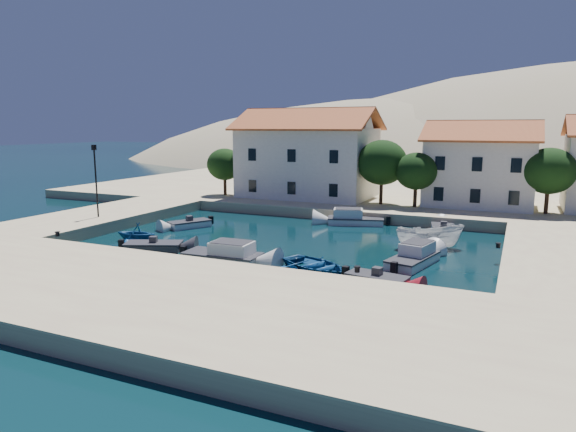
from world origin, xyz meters
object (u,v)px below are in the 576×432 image
(building_mid, at_px, (480,163))
(rowboat_south, at_px, (315,271))
(building_left, at_px, (308,152))
(cabin_cruiser_south, at_px, (222,255))
(boat_east, at_px, (429,248))
(cabin_cruiser_east, at_px, (413,258))
(lamppost, at_px, (96,174))

(building_mid, height_order, rowboat_south, building_mid)
(building_left, xyz_separation_m, cabin_cruiser_south, (4.28, -25.23, -5.46))
(building_mid, height_order, boat_east, building_mid)
(building_mid, relative_size, rowboat_south, 2.16)
(building_mid, xyz_separation_m, cabin_cruiser_east, (-2.20, -21.85, -4.75))
(building_mid, bearing_deg, lamppost, -144.55)
(building_left, relative_size, lamppost, 2.36)
(building_left, bearing_deg, rowboat_south, -66.76)
(rowboat_south, height_order, cabin_cruiser_east, cabin_cruiser_east)
(lamppost, relative_size, cabin_cruiser_south, 1.20)
(building_left, bearing_deg, boat_east, -44.51)
(lamppost, height_order, boat_east, lamppost)
(cabin_cruiser_south, distance_m, cabin_cruiser_east, 12.32)
(lamppost, relative_size, rowboat_south, 1.28)
(building_left, bearing_deg, cabin_cruiser_south, -80.38)
(cabin_cruiser_east, bearing_deg, cabin_cruiser_south, 123.45)
(boat_east, bearing_deg, cabin_cruiser_east, 151.07)
(building_mid, relative_size, boat_east, 2.11)
(cabin_cruiser_south, relative_size, rowboat_south, 1.07)
(cabin_cruiser_east, xyz_separation_m, boat_east, (0.22, 5.11, -0.48))
(boat_east, bearing_deg, rowboat_south, 122.45)
(cabin_cruiser_east, distance_m, boat_east, 5.14)
(building_mid, bearing_deg, boat_east, -96.77)
(lamppost, bearing_deg, cabin_cruiser_east, -1.79)
(building_left, xyz_separation_m, building_mid, (18.00, 1.00, -0.71))
(cabin_cruiser_south, relative_size, boat_east, 1.04)
(building_mid, height_order, cabin_cruiser_south, building_mid)
(building_mid, relative_size, lamppost, 1.69)
(building_mid, distance_m, rowboat_south, 27.26)
(rowboat_south, relative_size, boat_east, 0.98)
(rowboat_south, bearing_deg, cabin_cruiser_east, -27.77)
(building_mid, bearing_deg, building_left, -176.82)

